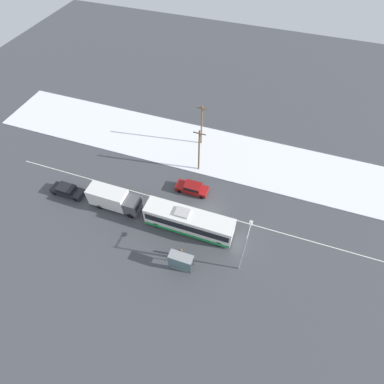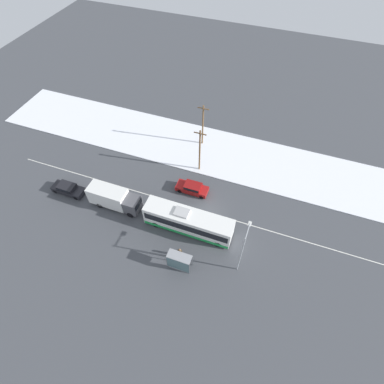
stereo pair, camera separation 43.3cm
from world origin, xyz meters
TOP-DOWN VIEW (x-y plane):
  - ground_plane at (0.00, 0.00)m, footprint 120.00×120.00m
  - snow_lot at (0.00, 11.60)m, footprint 80.00×10.59m
  - lane_marking_center at (0.00, 0.00)m, footprint 60.00×0.12m
  - city_bus at (-1.67, -3.31)m, footprint 11.45×2.57m
  - box_truck at (-12.47, -3.19)m, footprint 7.18×2.30m
  - sedan_car at (-3.34, 2.76)m, footprint 4.58×1.80m
  - parked_car_near_truck at (-19.92, -3.41)m, footprint 4.72×1.80m
  - pedestrian_at_stop at (-1.29, -7.30)m, footprint 0.60×0.27m
  - bus_shelter at (-0.84, -8.76)m, footprint 2.86×1.20m
  - streetlamp at (5.74, -6.16)m, footprint 0.36×2.36m
  - utility_pole_roadside at (-3.83, 7.20)m, footprint 1.80×0.24m
  - utility_pole_snowlot at (-5.29, 12.86)m, footprint 1.80×0.24m

SIDE VIEW (x-z plane):
  - ground_plane at x=0.00m, z-range 0.00..0.00m
  - lane_marking_center at x=0.00m, z-range 0.00..0.00m
  - snow_lot at x=0.00m, z-range 0.00..0.12m
  - parked_car_near_truck at x=-19.92m, z-range 0.07..1.52m
  - sedan_car at x=-3.34m, z-range 0.07..1.54m
  - pedestrian_at_stop at x=-1.29m, z-range 0.19..1.86m
  - bus_shelter at x=-0.84m, z-range 0.48..2.88m
  - city_bus at x=-1.67m, z-range -0.04..3.44m
  - box_truck at x=-12.47m, z-range 0.16..3.25m
  - utility_pole_snowlot at x=-5.29m, z-range 0.18..7.54m
  - utility_pole_roadside at x=-3.83m, z-range 0.18..7.73m
  - streetlamp at x=5.74m, z-range 0.94..8.23m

